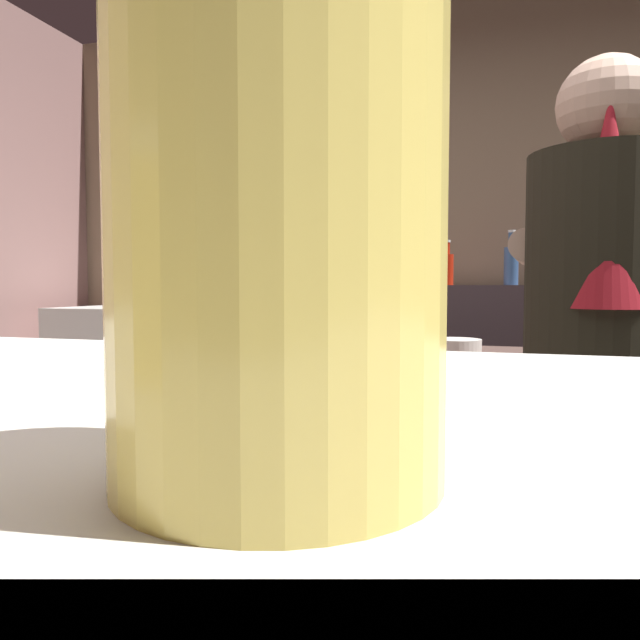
{
  "coord_description": "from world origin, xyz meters",
  "views": [
    {
      "loc": [
        0.13,
        -1.24,
        1.11
      ],
      "look_at": [
        -0.02,
        -0.75,
        1.08
      ],
      "focal_mm": 33.45,
      "sensor_mm": 36.0,
      "label": 1
    }
  ],
  "objects_px": {
    "bottle_olive_oil": "(567,265)",
    "bartender": "(600,357)",
    "mixing_bowl": "(456,346)",
    "bottle_vinegar": "(447,268)",
    "bottle_hot_sauce": "(511,264)",
    "mini_fridge": "(113,390)",
    "pint_glass_far": "(278,204)"
  },
  "relations": [
    {
      "from": "bottle_olive_oil",
      "to": "bartender",
      "type": "bearing_deg",
      "value": -92.86
    },
    {
      "from": "mixing_bowl",
      "to": "bottle_vinegar",
      "type": "distance_m",
      "value": 1.15
    },
    {
      "from": "bartender",
      "to": "mixing_bowl",
      "type": "height_order",
      "value": "bartender"
    },
    {
      "from": "bottle_hot_sauce",
      "to": "mini_fridge",
      "type": "bearing_deg",
      "value": -178.05
    },
    {
      "from": "pint_glass_far",
      "to": "bottle_vinegar",
      "type": "height_order",
      "value": "bottle_vinegar"
    },
    {
      "from": "mini_fridge",
      "to": "bartender",
      "type": "bearing_deg",
      "value": -31.41
    },
    {
      "from": "mixing_bowl",
      "to": "bottle_hot_sauce",
      "type": "relative_size",
      "value": 0.62
    },
    {
      "from": "mini_fridge",
      "to": "bottle_hot_sauce",
      "type": "relative_size",
      "value": 3.67
    },
    {
      "from": "bartender",
      "to": "bottle_hot_sauce",
      "type": "distance_m",
      "value": 1.59
    },
    {
      "from": "bartender",
      "to": "bottle_olive_oil",
      "type": "bearing_deg",
      "value": 0.72
    },
    {
      "from": "bottle_vinegar",
      "to": "bottle_hot_sauce",
      "type": "distance_m",
      "value": 0.32
    },
    {
      "from": "mini_fridge",
      "to": "bartender",
      "type": "xyz_separation_m",
      "value": [
        2.42,
        -1.48,
        0.45
      ]
    },
    {
      "from": "bartender",
      "to": "bottle_vinegar",
      "type": "height_order",
      "value": "bartender"
    },
    {
      "from": "bottle_vinegar",
      "to": "bottle_olive_oil",
      "type": "bearing_deg",
      "value": 6.31
    },
    {
      "from": "pint_glass_far",
      "to": "bottle_vinegar",
      "type": "distance_m",
      "value": 2.98
    },
    {
      "from": "bartender",
      "to": "pint_glass_far",
      "type": "bearing_deg",
      "value": 172.33
    },
    {
      "from": "bottle_hot_sauce",
      "to": "bottle_vinegar",
      "type": "bearing_deg",
      "value": 172.12
    },
    {
      "from": "bottle_vinegar",
      "to": "bottle_olive_oil",
      "type": "relative_size",
      "value": 0.89
    },
    {
      "from": "bartender",
      "to": "bottle_hot_sauce",
      "type": "xyz_separation_m",
      "value": [
        -0.18,
        1.55,
        0.27
      ]
    },
    {
      "from": "pint_glass_far",
      "to": "bottle_vinegar",
      "type": "bearing_deg",
      "value": 94.29
    },
    {
      "from": "bartender",
      "to": "pint_glass_far",
      "type": "distance_m",
      "value": 1.41
    },
    {
      "from": "bottle_hot_sauce",
      "to": "bottle_olive_oil",
      "type": "distance_m",
      "value": 0.29
    },
    {
      "from": "mixing_bowl",
      "to": "pint_glass_far",
      "type": "height_order",
      "value": "pint_glass_far"
    },
    {
      "from": "mini_fridge",
      "to": "mixing_bowl",
      "type": "bearing_deg",
      "value": -25.63
    },
    {
      "from": "pint_glass_far",
      "to": "bottle_vinegar",
      "type": "relative_size",
      "value": 0.6
    },
    {
      "from": "mixing_bowl",
      "to": "bottle_vinegar",
      "type": "relative_size",
      "value": 0.72
    },
    {
      "from": "bartender",
      "to": "pint_glass_far",
      "type": "xyz_separation_m",
      "value": [
        -0.27,
        -1.37,
        0.19
      ]
    },
    {
      "from": "mini_fridge",
      "to": "bottle_hot_sauce",
      "type": "distance_m",
      "value": 2.35
    },
    {
      "from": "pint_glass_far",
      "to": "bottle_olive_oil",
      "type": "height_order",
      "value": "bottle_olive_oil"
    },
    {
      "from": "bottle_vinegar",
      "to": "mini_fridge",
      "type": "bearing_deg",
      "value": -176.44
    },
    {
      "from": "pint_glass_far",
      "to": "bottle_olive_oil",
      "type": "distance_m",
      "value": 3.05
    },
    {
      "from": "bartender",
      "to": "bottle_olive_oil",
      "type": "distance_m",
      "value": 1.68
    }
  ]
}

